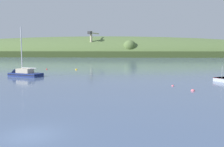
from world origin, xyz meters
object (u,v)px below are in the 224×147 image
Objects in this scene: dockside_crane at (91,44)px; mooring_buoy_off_fishing_boat at (76,70)px; mooring_buoy_foreground at (173,86)px; sailboat_midwater_white at (22,75)px; mooring_buoy_far_upstream at (47,69)px; mooring_buoy_midchannel at (193,91)px.

dockside_crane is 28.34× the size of mooring_buoy_off_fishing_boat.
mooring_buoy_off_fishing_boat reaches higher than mooring_buoy_foreground.
mooring_buoy_foreground is (32.48, -12.81, -0.31)m from sailboat_midwater_white.
mooring_buoy_foreground is at bearing -146.59° from dockside_crane.
mooring_buoy_far_upstream is at bearing -156.89° from dockside_crane.
mooring_buoy_foreground is 39.76m from mooring_buoy_off_fishing_boat.
mooring_buoy_off_fishing_boat is at bearing 125.86° from mooring_buoy_midchannel.
dockside_crane is 37.52× the size of mooring_buoy_far_upstream.
mooring_buoy_far_upstream is (9.63, -137.13, -11.02)m from dockside_crane.
sailboat_midwater_white is 16.66× the size of mooring_buoy_off_fishing_boat.
mooring_buoy_far_upstream reaches higher than mooring_buoy_foreground.
dockside_crane is 32.39× the size of mooring_buoy_midchannel.
mooring_buoy_foreground is 5.25m from mooring_buoy_midchannel.
sailboat_midwater_white is 22.05× the size of mooring_buoy_far_upstream.
mooring_buoy_off_fishing_boat is (8.41, 18.84, -0.31)m from sailboat_midwater_white.
dockside_crane is 157.56m from sailboat_midwater_white.
sailboat_midwater_white is at bearing -86.59° from mooring_buoy_far_upstream.
mooring_buoy_off_fishing_boat is (-24.07, 31.64, -0.00)m from mooring_buoy_foreground.
sailboat_midwater_white reaches higher than mooring_buoy_far_upstream.
mooring_buoy_foreground is 46.79m from mooring_buoy_far_upstream.
mooring_buoy_off_fishing_boat is at bearing 127.26° from mooring_buoy_foreground.
mooring_buoy_off_fishing_boat is 1.32× the size of mooring_buoy_far_upstream.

